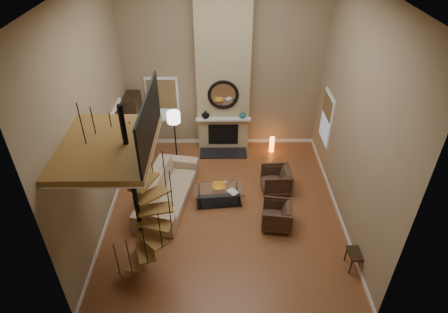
{
  "coord_description": "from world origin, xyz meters",
  "views": [
    {
      "loc": [
        -0.08,
        -7.66,
        7.03
      ],
      "look_at": [
        0.0,
        0.4,
        1.4
      ],
      "focal_mm": 30.8,
      "sensor_mm": 36.0,
      "label": 1
    }
  ],
  "objects_px": {
    "floor_lamp": "(174,121)",
    "accent_lamp": "(272,145)",
    "armchair_near": "(279,180)",
    "coffee_table": "(219,194)",
    "hutch": "(135,125)",
    "armchair_far": "(280,216)",
    "sofa": "(167,189)",
    "side_chair": "(363,251)"
  },
  "relations": [
    {
      "from": "hutch",
      "to": "armchair_far",
      "type": "height_order",
      "value": "hutch"
    },
    {
      "from": "hutch",
      "to": "floor_lamp",
      "type": "distance_m",
      "value": 1.5
    },
    {
      "from": "hutch",
      "to": "sofa",
      "type": "height_order",
      "value": "hutch"
    },
    {
      "from": "armchair_near",
      "to": "floor_lamp",
      "type": "distance_m",
      "value": 3.5
    },
    {
      "from": "coffee_table",
      "to": "side_chair",
      "type": "relative_size",
      "value": 1.44
    },
    {
      "from": "accent_lamp",
      "to": "side_chair",
      "type": "xyz_separation_m",
      "value": [
        1.46,
        -4.69,
        0.28
      ]
    },
    {
      "from": "sofa",
      "to": "accent_lamp",
      "type": "bearing_deg",
      "value": -42.13
    },
    {
      "from": "hutch",
      "to": "floor_lamp",
      "type": "bearing_deg",
      "value": -24.28
    },
    {
      "from": "hutch",
      "to": "accent_lamp",
      "type": "xyz_separation_m",
      "value": [
        4.33,
        -0.08,
        -0.7
      ]
    },
    {
      "from": "armchair_far",
      "to": "coffee_table",
      "type": "height_order",
      "value": "armchair_far"
    },
    {
      "from": "sofa",
      "to": "armchair_far",
      "type": "distance_m",
      "value": 3.08
    },
    {
      "from": "armchair_near",
      "to": "coffee_table",
      "type": "bearing_deg",
      "value": -76.01
    },
    {
      "from": "armchair_far",
      "to": "accent_lamp",
      "type": "height_order",
      "value": "armchair_far"
    },
    {
      "from": "sofa",
      "to": "hutch",
      "type": "bearing_deg",
      "value": 37.28
    },
    {
      "from": "armchair_near",
      "to": "floor_lamp",
      "type": "bearing_deg",
      "value": -118.43
    },
    {
      "from": "hutch",
      "to": "side_chair",
      "type": "height_order",
      "value": "hutch"
    },
    {
      "from": "armchair_far",
      "to": "sofa",
      "type": "bearing_deg",
      "value": -101.21
    },
    {
      "from": "floor_lamp",
      "to": "accent_lamp",
      "type": "distance_m",
      "value": 3.28
    },
    {
      "from": "sofa",
      "to": "coffee_table",
      "type": "relative_size",
      "value": 2.01
    },
    {
      "from": "armchair_far",
      "to": "coffee_table",
      "type": "bearing_deg",
      "value": -113.27
    },
    {
      "from": "armchair_near",
      "to": "accent_lamp",
      "type": "distance_m",
      "value": 1.98
    },
    {
      "from": "coffee_table",
      "to": "hutch",
      "type": "bearing_deg",
      "value": 135.82
    },
    {
      "from": "armchair_near",
      "to": "side_chair",
      "type": "xyz_separation_m",
      "value": [
        1.49,
        -2.71,
        0.17
      ]
    },
    {
      "from": "sofa",
      "to": "coffee_table",
      "type": "bearing_deg",
      "value": -83.62
    },
    {
      "from": "sofa",
      "to": "floor_lamp",
      "type": "xyz_separation_m",
      "value": [
        0.07,
        1.86,
        1.02
      ]
    },
    {
      "from": "sofa",
      "to": "accent_lamp",
      "type": "xyz_separation_m",
      "value": [
        3.1,
        2.36,
        -0.15
      ]
    },
    {
      "from": "hutch",
      "to": "armchair_far",
      "type": "xyz_separation_m",
      "value": [
        4.14,
        -3.48,
        -0.6
      ]
    },
    {
      "from": "floor_lamp",
      "to": "accent_lamp",
      "type": "xyz_separation_m",
      "value": [
        3.03,
        0.5,
        -1.16
      ]
    },
    {
      "from": "sofa",
      "to": "coffee_table",
      "type": "distance_m",
      "value": 1.4
    },
    {
      "from": "side_chair",
      "to": "armchair_near",
      "type": "bearing_deg",
      "value": 118.84
    },
    {
      "from": "accent_lamp",
      "to": "armchair_far",
      "type": "bearing_deg",
      "value": -93.26
    },
    {
      "from": "armchair_near",
      "to": "accent_lamp",
      "type": "height_order",
      "value": "armchair_near"
    },
    {
      "from": "sofa",
      "to": "armchair_far",
      "type": "xyz_separation_m",
      "value": [
        2.9,
        -1.04,
        -0.04
      ]
    },
    {
      "from": "sofa",
      "to": "side_chair",
      "type": "height_order",
      "value": "side_chair"
    },
    {
      "from": "hutch",
      "to": "floor_lamp",
      "type": "height_order",
      "value": "hutch"
    },
    {
      "from": "accent_lamp",
      "to": "side_chair",
      "type": "height_order",
      "value": "side_chair"
    },
    {
      "from": "sofa",
      "to": "side_chair",
      "type": "relative_size",
      "value": 2.9
    },
    {
      "from": "hutch",
      "to": "floor_lamp",
      "type": "relative_size",
      "value": 1.17
    },
    {
      "from": "coffee_table",
      "to": "accent_lamp",
      "type": "distance_m",
      "value": 3.0
    },
    {
      "from": "sofa",
      "to": "armchair_near",
      "type": "xyz_separation_m",
      "value": [
        3.06,
        0.39,
        -0.04
      ]
    },
    {
      "from": "hutch",
      "to": "coffee_table",
      "type": "relative_size",
      "value": 1.46
    },
    {
      "from": "armchair_near",
      "to": "armchair_far",
      "type": "xyz_separation_m",
      "value": [
        -0.16,
        -1.42,
        0.0
      ]
    }
  ]
}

